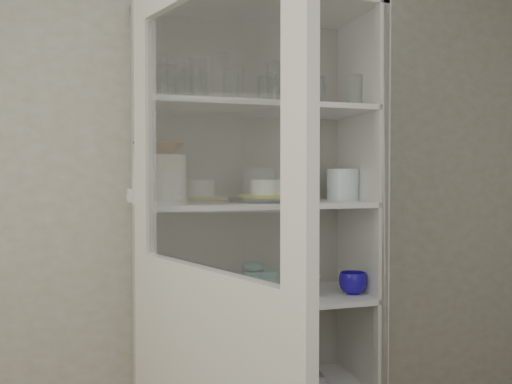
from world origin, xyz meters
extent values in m
cube|color=gray|center=(0.00, 1.50, 1.30)|extent=(3.60, 0.02, 2.60)
cube|color=silver|center=(-0.28, 1.27, 1.05)|extent=(0.03, 0.45, 2.10)
cube|color=silver|center=(0.68, 1.27, 1.05)|extent=(0.03, 0.45, 2.10)
cube|color=gray|center=(0.20, 1.49, 1.05)|extent=(1.00, 0.03, 2.10)
cube|color=silver|center=(0.20, 1.27, 2.08)|extent=(1.00, 0.45, 0.03)
cube|color=white|center=(0.20, 1.26, 0.85)|extent=(0.94, 0.42, 0.02)
cube|color=white|center=(0.20, 1.26, 1.25)|extent=(0.94, 0.42, 0.02)
cube|color=white|center=(0.20, 1.26, 1.65)|extent=(0.94, 0.42, 0.02)
cube|color=silver|center=(-0.28, 1.01, 1.50)|extent=(0.07, 0.10, 0.80)
cube|color=silver|center=(-0.01, 0.25, 1.50)|extent=(0.07, 0.10, 0.80)
cube|color=silver|center=(-0.15, 0.63, 1.50)|extent=(0.26, 0.68, 0.78)
cylinder|color=silver|center=(-0.07, 1.13, 1.73)|extent=(0.09, 0.09, 0.15)
cylinder|color=silver|center=(-0.12, 1.13, 1.74)|extent=(0.08, 0.08, 0.15)
cylinder|color=silver|center=(0.06, 1.16, 1.72)|extent=(0.08, 0.08, 0.13)
cylinder|color=silver|center=(0.31, 1.14, 1.73)|extent=(0.09, 0.09, 0.14)
cylinder|color=silver|center=(0.28, 1.13, 1.74)|extent=(0.09, 0.09, 0.15)
cylinder|color=silver|center=(0.30, 1.15, 1.74)|extent=(0.10, 0.10, 0.16)
cylinder|color=silver|center=(0.60, 1.15, 1.73)|extent=(0.07, 0.07, 0.13)
cylinder|color=silver|center=(-0.11, 1.25, 1.73)|extent=(0.08, 0.08, 0.13)
cylinder|color=silver|center=(-0.18, 1.27, 1.74)|extent=(0.08, 0.08, 0.15)
cylinder|color=silver|center=(-0.09, 1.29, 1.73)|extent=(0.09, 0.09, 0.14)
cylinder|color=silver|center=(0.24, 1.28, 1.72)|extent=(0.08, 0.08, 0.13)
cylinder|color=silver|center=(0.48, 1.26, 1.73)|extent=(0.08, 0.08, 0.14)
cylinder|color=white|center=(-0.21, 1.21, 1.32)|extent=(0.21, 0.21, 0.13)
cylinder|color=white|center=(-0.21, 1.41, 1.29)|extent=(0.23, 0.23, 0.06)
cylinder|color=beige|center=(-0.21, 1.21, 1.42)|extent=(0.27, 0.27, 0.06)
imported|color=brown|center=(-0.21, 1.21, 1.48)|extent=(0.24, 0.24, 0.05)
cylinder|color=silver|center=(0.24, 1.24, 1.27)|extent=(0.35, 0.35, 0.02)
cube|color=yellow|center=(0.24, 1.24, 1.29)|extent=(0.20, 0.20, 0.01)
cylinder|color=white|center=(0.24, 1.24, 1.32)|extent=(0.18, 0.18, 0.06)
cylinder|color=silver|center=(0.61, 1.29, 1.33)|extent=(0.14, 0.14, 0.14)
imported|color=#121492|center=(0.61, 1.19, 0.91)|extent=(0.13, 0.13, 0.09)
imported|color=#1F6D73|center=(0.27, 1.30, 0.91)|extent=(0.14, 0.14, 0.10)
imported|color=white|center=(0.40, 1.18, 0.91)|extent=(0.12, 0.12, 0.10)
cylinder|color=#1F6D73|center=(0.20, 1.32, 0.91)|extent=(0.10, 0.10, 0.10)
ellipsoid|color=#1F6D73|center=(0.20, 1.32, 0.97)|extent=(0.10, 0.10, 0.02)
cylinder|color=#ABABB5|center=(-0.09, 1.17, 0.88)|extent=(0.09, 0.09, 0.04)
cylinder|color=white|center=(-0.13, 1.32, 0.93)|extent=(0.14, 0.14, 0.15)
imported|color=beige|center=(0.12, 1.27, 0.49)|extent=(0.25, 0.25, 0.07)
cube|color=#9597A5|center=(0.39, 1.26, 0.49)|extent=(0.20, 0.15, 0.06)
camera|label=1|loc=(-0.46, -0.91, 1.36)|focal=38.00mm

